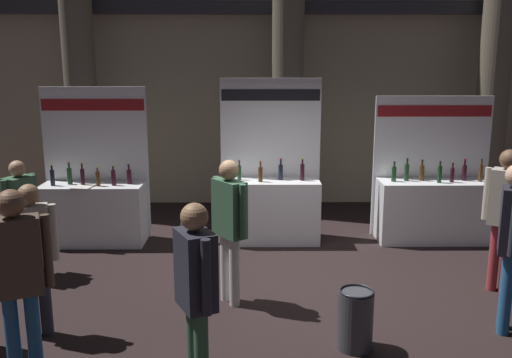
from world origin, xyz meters
name	(u,v)px	position (x,y,z in m)	size (l,w,h in m)	color
ground_plane	(303,285)	(0.00, 0.00, 0.00)	(24.00, 24.00, 0.00)	black
hall_colonnade	(286,32)	(0.00, 4.15, 3.37)	(11.89, 1.29, 6.92)	tan
exhibitor_booth_0	(94,206)	(-3.15, 1.74, 0.60)	(1.66, 0.73, 2.45)	white
exhibitor_booth_1	(271,203)	(-0.36, 1.83, 0.63)	(1.61, 0.66, 2.58)	white
exhibitor_booth_2	(434,204)	(2.26, 1.82, 0.59)	(1.88, 0.66, 2.30)	white
trash_bin	(355,319)	(0.38, -1.60, 0.31)	(0.36, 0.36, 0.63)	#38383D
visitor_0	(17,270)	(-2.68, -2.22, 1.09)	(0.55, 0.37, 1.81)	navy
visitor_1	(512,233)	(2.04, -1.25, 1.10)	(0.35, 0.47, 1.83)	navy
visitor_2	(505,208)	(2.44, -0.21, 1.09)	(0.45, 0.41, 1.81)	maroon
visitor_4	(33,249)	(-2.91, -1.30, 0.96)	(0.49, 0.30, 1.65)	#23232D
visitor_5	(21,208)	(-3.71, 0.37, 0.94)	(0.39, 0.51, 1.58)	#23232D
visitor_7	(196,284)	(-1.13, -2.41, 1.05)	(0.40, 0.50, 1.74)	#33563D
visitor_8	(229,219)	(-0.92, -0.51, 1.05)	(0.43, 0.51, 1.74)	silver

